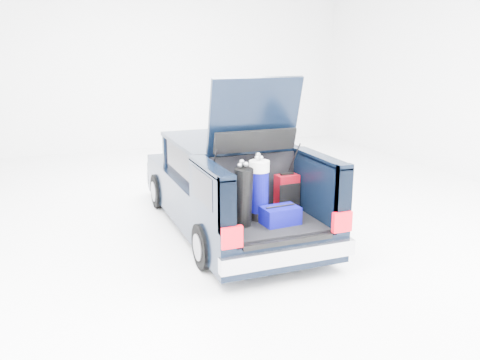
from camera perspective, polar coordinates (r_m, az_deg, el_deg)
name	(u,v)px	position (r m, az deg, el deg)	size (l,w,h in m)	color
ground	(229,227)	(8.29, -1.25, -5.35)	(14.00, 14.00, 0.00)	white
car	(226,186)	(8.18, -1.53, -0.68)	(1.87, 4.65, 2.47)	black
red_suitcase	(287,192)	(7.26, 5.28, -1.34)	(0.33, 0.22, 0.52)	#61030B
black_golf_bag	(243,197)	(6.49, 0.34, -1.93)	(0.26, 0.32, 0.87)	black
blue_golf_bag	(259,189)	(6.77, 2.15, -1.06)	(0.36, 0.36, 0.91)	black
blue_duffel	(280,215)	(6.67, 4.54, -3.97)	(0.50, 0.35, 0.25)	#060465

